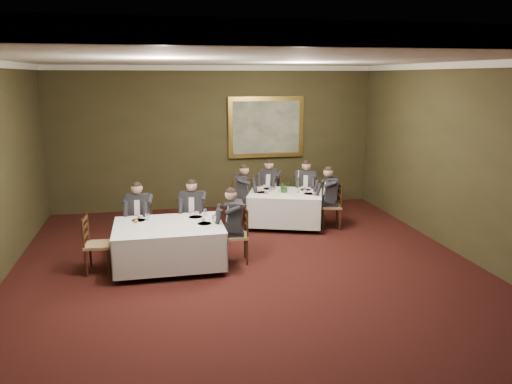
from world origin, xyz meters
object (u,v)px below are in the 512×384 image
object	(u,v)px
diner_main_endright	(331,205)
chair_sec_endleft	(98,256)
candlestick	(298,184)
table_main	(285,206)
table_second	(169,242)
chair_main_backleft	(270,204)
chair_sec_backleft	(141,236)
chair_main_backright	(306,205)
chair_sec_backright	(194,233)
chair_main_endleft	(240,212)
painting	(266,127)
diner_main_endleft	(241,202)
diner_sec_backleft	(140,225)
diner_main_backleft	(270,195)
diner_sec_backright	(193,222)
diner_sec_endright	(236,234)
chair_main_endright	(331,215)
diner_main_backright	(306,196)
chair_sec_endright	(237,246)
centerpiece	(284,186)

from	to	relation	value
diner_main_endright	chair_sec_endleft	bearing A→B (deg)	119.40
diner_main_endright	candlestick	size ratio (longest dim) A/B	2.65
table_main	chair_sec_endleft	bearing A→B (deg)	-152.75
table_second	chair_main_backleft	distance (m)	3.77
chair_sec_backleft	candlestick	size ratio (longest dim) A/B	1.97
chair_main_backright	chair_sec_backright	distance (m)	3.20
table_main	chair_main_endleft	size ratio (longest dim) A/B	1.90
candlestick	painting	size ratio (longest dim) A/B	0.27
diner_main_endleft	chair_sec_backleft	xyz separation A→B (m)	(-2.17, -1.31, -0.23)
diner_main_endright	chair_sec_backleft	xyz separation A→B (m)	(-4.04, -0.66, -0.23)
diner_sec_backleft	candlestick	distance (m)	3.53
diner_main_endright	painting	world-z (taller)	painting
chair_main_backleft	chair_sec_endleft	world-z (taller)	same
diner_main_backleft	chair_sec_endleft	xyz separation A→B (m)	(-3.64, -2.85, -0.23)
diner_sec_backleft	chair_sec_endleft	world-z (taller)	diner_sec_backleft
chair_sec_backright	painting	size ratio (longest dim) A/B	0.52
diner_main_endleft	chair_main_backright	bearing A→B (deg)	110.91
table_second	chair_sec_backright	bearing A→B (deg)	62.68
diner_sec_backright	diner_sec_endright	xyz separation A→B (m)	(0.68, -0.94, 0.00)
chair_main_endleft	chair_main_endright	distance (m)	2.01
diner_main_endleft	candlestick	size ratio (longest dim) A/B	2.65
diner_main_endleft	chair_main_endleft	bearing A→B (deg)	-90.00
diner_main_endleft	chair_sec_backleft	bearing A→B (deg)	-48.90
diner_main_endleft	chair_main_backleft	bearing A→B (deg)	136.09
diner_main_endleft	diner_sec_endright	world-z (taller)	same
table_second	diner_sec_backright	world-z (taller)	diner_sec_backright
chair_sec_backleft	diner_sec_backleft	size ratio (longest dim) A/B	0.74
chair_main_endleft	candlestick	size ratio (longest dim) A/B	1.97
chair_main_endright	chair_sec_backleft	bearing A→B (deg)	109.62
chair_main_backleft	diner_main_backleft	bearing A→B (deg)	90.00
diner_sec_backleft	diner_main_backleft	bearing A→B (deg)	-136.76
candlestick	table_second	bearing A→B (deg)	-146.84
diner_sec_backleft	diner_sec_endright	bearing A→B (deg)	161.59
diner_main_backright	chair_sec_endright	bearing A→B (deg)	72.45
chair_main_endleft	centerpiece	world-z (taller)	centerpiece
diner_main_backleft	chair_sec_backright	size ratio (longest dim) A/B	1.35
chair_main_endleft	diner_main_endleft	size ratio (longest dim) A/B	0.74
chair_main_backleft	diner_sec_backleft	bearing A→B (deg)	61.89
table_second	chair_sec_endright	bearing A→B (deg)	0.37
chair_main_backleft	chair_sec_backright	world-z (taller)	same
chair_main_backright	diner_sec_backleft	size ratio (longest dim) A/B	0.74
chair_main_endright	chair_sec_endleft	size ratio (longest dim) A/B	1.00
chair_main_backright	chair_main_endleft	xyz separation A→B (m)	(-1.62, -0.31, 0.00)
diner_sec_backright	chair_sec_backright	bearing A→B (deg)	-90.00
diner_main_endleft	diner_sec_endright	distance (m)	2.31
table_main	centerpiece	size ratio (longest dim) A/B	6.73
chair_main_backleft	painting	world-z (taller)	painting
diner_main_backleft	diner_sec_backright	world-z (taller)	same
diner_main_endright	candlestick	bearing A→B (deg)	79.37
chair_sec_backleft	diner_sec_backleft	distance (m)	0.23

